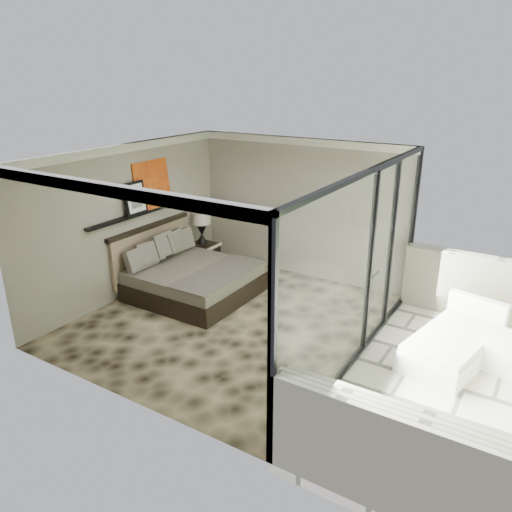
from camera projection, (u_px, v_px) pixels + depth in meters
The scene contains 14 objects.
floor at pixel (230, 320), 8.48m from camera, with size 5.00×5.00×0.00m, color black.
ceiling at pixel (227, 155), 7.51m from camera, with size 4.50×5.00×0.02m, color silver.
back_wall at pixel (300, 209), 9.97m from camera, with size 4.50×0.02×2.80m, color gray.
left_wall at pixel (128, 221), 9.11m from camera, with size 0.02×5.00×2.80m, color gray.
glass_wall at pixel (362, 270), 6.87m from camera, with size 0.08×5.00×2.80m, color white.
terrace_slab at pixel (462, 394), 6.63m from camera, with size 3.00×5.00×0.12m, color beige.
picture_ledge at pixel (134, 215), 9.13m from camera, with size 0.12×2.20×0.05m, color black.
bed at pixel (190, 277), 9.37m from camera, with size 2.11×2.04×1.17m.
nightstand at pixel (203, 254), 10.73m from camera, with size 0.58×0.58×0.58m, color black.
table_lamp at pixel (202, 223), 10.58m from camera, with size 0.37×0.37×0.68m.
abstract_canvas at pixel (152, 185), 9.39m from camera, with size 0.04×0.90×0.90m, color #C03E10.
framed_print at pixel (135, 198), 9.01m from camera, with size 0.03×0.50×0.60m, color black.
ottoman at pixel (506, 353), 6.98m from camera, with size 0.52×0.52×0.52m, color white.
lounger at pixel (454, 344), 7.31m from camera, with size 1.24×1.94×0.70m.
Camera 1 is at (4.39, -6.19, 3.95)m, focal length 35.00 mm.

